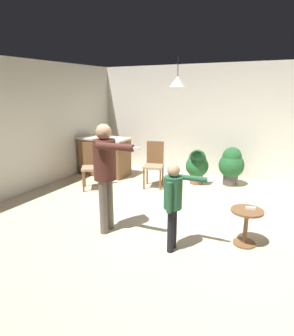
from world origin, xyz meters
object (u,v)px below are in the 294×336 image
person_child (174,198)px  kitchen_counter (105,156)px  potted_plant_by_wall (197,165)px  person_adult (106,167)px  side_table_by_couch (246,223)px  potted_plant_corner (231,164)px  dining_chair_near_wall (92,164)px  spare_remote_on_table (251,208)px  dining_chair_by_counter (154,162)px

person_child → kitchen_counter: bearing=-135.2°
kitchen_counter → potted_plant_by_wall: (2.30, 0.37, -0.04)m
kitchen_counter → person_adult: bearing=-53.8°
side_table_by_couch → person_adult: 2.12m
person_child → potted_plant_corner: person_child is taller
dining_chair_near_wall → potted_plant_corner: dining_chair_near_wall is taller
person_adult → spare_remote_on_table: (1.97, 0.59, -0.48)m
kitchen_counter → potted_plant_corner: size_ratio=1.45×
side_table_by_couch → spare_remote_on_table: spare_remote_on_table is taller
person_adult → potted_plant_corner: bearing=154.9°
side_table_by_couch → dining_chair_by_counter: dining_chair_by_counter is taller
person_child → potted_plant_corner: size_ratio=1.38×
person_child → dining_chair_by_counter: person_child is taller
person_child → spare_remote_on_table: 1.10m
potted_plant_corner → spare_remote_on_table: bearing=-72.7°
side_table_by_couch → potted_plant_by_wall: potted_plant_by_wall is taller
person_adult → dining_chair_near_wall: 2.15m
person_adult → person_child: bearing=82.9°
kitchen_counter → dining_chair_near_wall: size_ratio=1.26×
kitchen_counter → potted_plant_corner: (3.01, 0.64, -0.00)m
person_child → dining_chair_by_counter: size_ratio=1.20×
side_table_by_couch → potted_plant_by_wall: bearing=122.3°
dining_chair_near_wall → person_adult: bearing=99.2°
kitchen_counter → dining_chair_near_wall: bearing=-69.3°
kitchen_counter → potted_plant_by_wall: size_ratio=1.59×
dining_chair_near_wall → potted_plant_by_wall: 2.36m
person_adult → side_table_by_couch: bearing=101.2°
side_table_by_couch → potted_plant_corner: (-0.76, 2.59, 0.15)m
person_child → dining_chair_near_wall: size_ratio=1.20×
potted_plant_corner → spare_remote_on_table: potted_plant_corner is taller
kitchen_counter → spare_remote_on_table: size_ratio=9.69×
person_adult → dining_chair_near_wall: person_adult is taller
dining_chair_by_counter → dining_chair_near_wall: size_ratio=1.00×
potted_plant_by_wall → person_adult: bearing=-99.2°
side_table_by_couch → dining_chair_near_wall: bearing=164.2°
person_child → dining_chair_near_wall: person_child is taller
potted_plant_corner → spare_remote_on_table: 2.68m
person_adult → potted_plant_by_wall: bearing=166.3°
person_adult → dining_chair_near_wall: bearing=-140.5°
person_adult → dining_chair_by_counter: bearing=-176.5°
person_child → dining_chair_near_wall: 3.00m
side_table_by_couch → spare_remote_on_table: size_ratio=4.00×
kitchen_counter → person_child: size_ratio=1.05×
dining_chair_near_wall → potted_plant_corner: size_ratio=1.15×
person_adult → potted_plant_by_wall: size_ratio=2.07×
side_table_by_couch → dining_chair_near_wall: (-3.39, 0.96, 0.22)m
side_table_by_couch → person_child: 1.11m
kitchen_counter → person_adult: 3.15m
person_adult → potted_plant_by_wall: person_adult is taller
kitchen_counter → potted_plant_corner: bearing=12.0°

